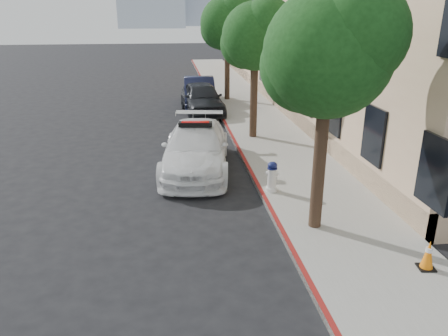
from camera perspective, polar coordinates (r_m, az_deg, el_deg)
The scene contains 12 objects.
ground at distance 12.33m, azimuth -4.26°, elevation -4.61°, with size 120.00×120.00×0.00m, color black.
sidewalk at distance 22.18m, azimuth 3.61°, elevation 6.87°, with size 3.20×50.00×0.15m, color gray.
curb_strip at distance 21.94m, azimuth -0.38°, elevation 6.77°, with size 0.12×50.00×0.15m, color maroon.
building at distance 27.94m, azimuth 13.83°, elevation 19.30°, with size 8.00×36.00×10.00m, color tan.
tree_near at distance 9.84m, azimuth 13.65°, elevation 14.48°, with size 2.92×2.82×5.62m.
tree_mid at distance 17.55m, azimuth 4.20°, elevation 16.86°, with size 2.77×2.64×5.43m.
tree_far at distance 25.42m, azimuth 0.50°, elevation 18.42°, with size 3.10×3.00×5.81m.
police_car at distance 14.60m, azimuth -3.69°, elevation 2.62°, with size 2.78×5.48×1.68m.
parked_car_mid at distance 22.79m, azimuth -2.90°, elevation 9.10°, with size 1.88×4.67×1.59m, color black.
parked_car_far at distance 24.64m, azimuth -3.25°, elevation 9.89°, with size 1.65×4.72×1.56m, color #141834.
fire_hydrant at distance 12.65m, azimuth 6.29°, elevation -1.15°, with size 0.38×0.34×0.89m.
traffic_cone at distance 9.90m, azimuth 25.12°, elevation -10.23°, with size 0.37×0.37×0.63m.
Camera 1 is at (-0.52, -11.19, 5.15)m, focal length 35.00 mm.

